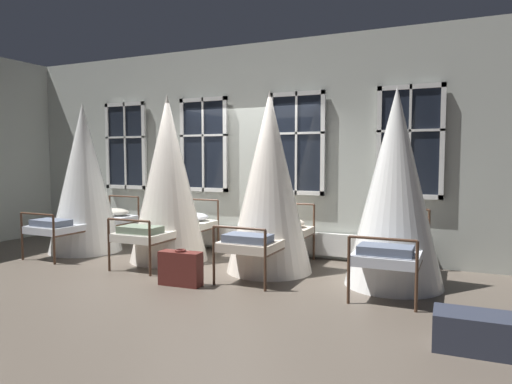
# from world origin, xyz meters

# --- Properties ---
(ground) EXTENTS (20.95, 20.95, 0.00)m
(ground) POSITION_xyz_m (0.00, 0.00, 0.00)
(ground) COLOR brown
(back_wall_with_windows) EXTENTS (9.72, 0.10, 3.58)m
(back_wall_with_windows) POSITION_xyz_m (0.00, 1.08, 1.79)
(back_wall_with_windows) COLOR #B2B7AD
(back_wall_with_windows) RESTS_ON ground
(window_bank) EXTENTS (6.29, 0.10, 2.64)m
(window_bank) POSITION_xyz_m (0.00, 0.96, 1.07)
(window_bank) COLOR black
(window_bank) RESTS_ON ground
(cot_first) EXTENTS (1.24, 2.01, 2.59)m
(cot_first) POSITION_xyz_m (-2.64, -0.15, 1.25)
(cot_first) COLOR #4C3323
(cot_first) RESTS_ON ground
(cot_second) EXTENTS (1.24, 2.01, 2.64)m
(cot_second) POSITION_xyz_m (-0.88, -0.12, 1.28)
(cot_second) COLOR #4C3323
(cot_second) RESTS_ON ground
(cot_third) EXTENTS (1.24, 2.00, 2.59)m
(cot_third) POSITION_xyz_m (0.87, -0.12, 1.25)
(cot_third) COLOR #4C3323
(cot_third) RESTS_ON ground
(cot_fourth) EXTENTS (1.24, 2.01, 2.54)m
(cot_fourth) POSITION_xyz_m (2.63, -0.16, 1.23)
(cot_fourth) COLOR #4C3323
(cot_fourth) RESTS_ON ground
(suitcase_dark) EXTENTS (0.57, 0.25, 0.47)m
(suitcase_dark) POSITION_xyz_m (0.14, -1.31, 0.22)
(suitcase_dark) COLOR #5B231E
(suitcase_dark) RESTS_ON ground
(travel_trunk) EXTENTS (0.65, 0.42, 0.32)m
(travel_trunk) POSITION_xyz_m (3.55, -1.96, 0.16)
(travel_trunk) COLOR #2D3342
(travel_trunk) RESTS_ON ground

